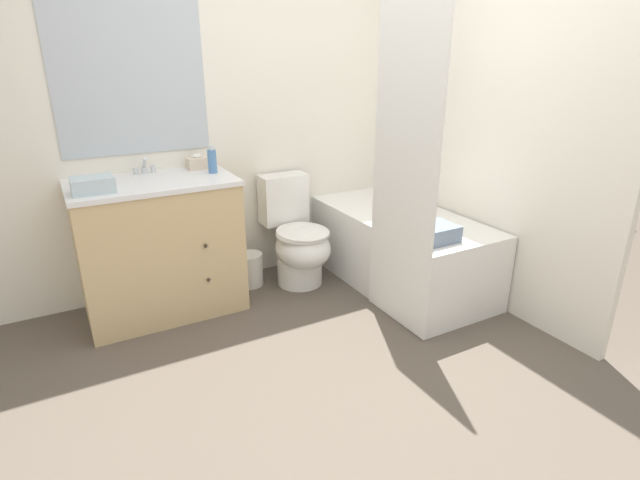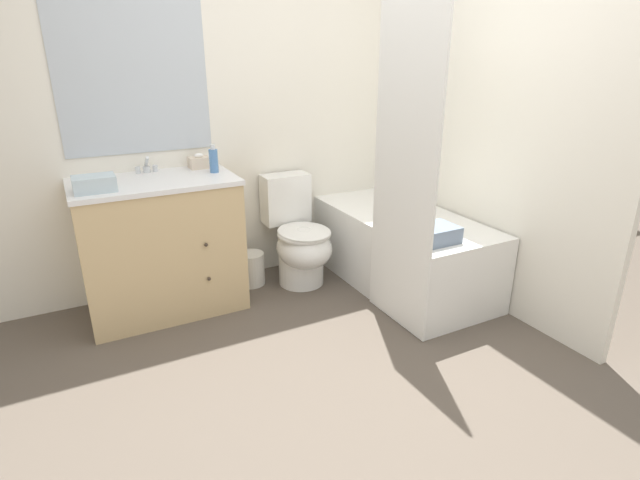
# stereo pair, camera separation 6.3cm
# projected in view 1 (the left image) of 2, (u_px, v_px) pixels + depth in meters

# --- Properties ---
(ground_plane) EXTENTS (14.00, 14.00, 0.00)m
(ground_plane) POSITION_uv_depth(u_px,v_px,m) (367.00, 379.00, 2.66)
(ground_plane) COLOR brown
(wall_back) EXTENTS (8.00, 0.06, 2.50)m
(wall_back) POSITION_uv_depth(u_px,v_px,m) (243.00, 109.00, 3.54)
(wall_back) COLOR white
(wall_back) RESTS_ON ground_plane
(wall_right) EXTENTS (0.05, 2.60, 2.50)m
(wall_right) POSITION_uv_depth(u_px,v_px,m) (460.00, 111.00, 3.45)
(wall_right) COLOR white
(wall_right) RESTS_ON ground_plane
(vanity_cabinet) EXTENTS (1.00, 0.61, 0.89)m
(vanity_cabinet) POSITION_uv_depth(u_px,v_px,m) (160.00, 246.00, 3.23)
(vanity_cabinet) COLOR tan
(vanity_cabinet) RESTS_ON ground_plane
(sink_faucet) EXTENTS (0.14, 0.12, 0.12)m
(sink_faucet) POSITION_uv_depth(u_px,v_px,m) (144.00, 168.00, 3.23)
(sink_faucet) COLOR silver
(sink_faucet) RESTS_ON vanity_cabinet
(toilet) EXTENTS (0.39, 0.63, 0.78)m
(toilet) POSITION_uv_depth(u_px,v_px,m) (298.00, 241.00, 3.67)
(toilet) COLOR white
(toilet) RESTS_ON ground_plane
(bathtub) EXTENTS (0.70, 1.45, 0.54)m
(bathtub) POSITION_uv_depth(u_px,v_px,m) (400.00, 249.00, 3.68)
(bathtub) COLOR white
(bathtub) RESTS_ON ground_plane
(shower_curtain) EXTENTS (0.01, 0.58, 1.90)m
(shower_curtain) POSITION_uv_depth(u_px,v_px,m) (404.00, 176.00, 2.91)
(shower_curtain) COLOR white
(shower_curtain) RESTS_ON ground_plane
(wastebasket) EXTENTS (0.20, 0.20, 0.24)m
(wastebasket) POSITION_uv_depth(u_px,v_px,m) (249.00, 269.00, 3.70)
(wastebasket) COLOR silver
(wastebasket) RESTS_ON ground_plane
(tissue_box) EXTENTS (0.14, 0.11, 0.10)m
(tissue_box) POSITION_uv_depth(u_px,v_px,m) (197.00, 163.00, 3.37)
(tissue_box) COLOR beige
(tissue_box) RESTS_ON vanity_cabinet
(soap_dispenser) EXTENTS (0.06, 0.06, 0.18)m
(soap_dispenser) POSITION_uv_depth(u_px,v_px,m) (212.00, 161.00, 3.23)
(soap_dispenser) COLOR #4C7AB2
(soap_dispenser) RESTS_ON vanity_cabinet
(hand_towel_folded) EXTENTS (0.23, 0.17, 0.09)m
(hand_towel_folded) POSITION_uv_depth(u_px,v_px,m) (93.00, 185.00, 2.80)
(hand_towel_folded) COLOR silver
(hand_towel_folded) RESTS_ON vanity_cabinet
(bath_towel_folded) EXTENTS (0.27, 0.22, 0.10)m
(bath_towel_folded) POSITION_uv_depth(u_px,v_px,m) (434.00, 233.00, 3.07)
(bath_towel_folded) COLOR slate
(bath_towel_folded) RESTS_ON bathtub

